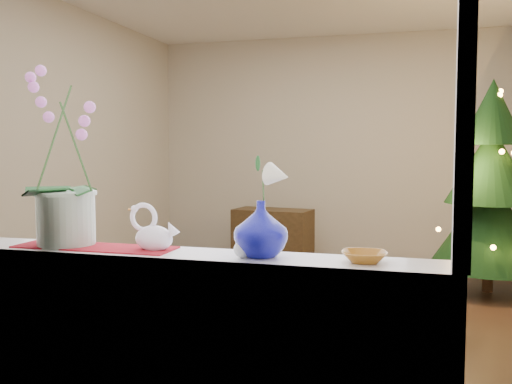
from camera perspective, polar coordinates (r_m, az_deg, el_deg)
ground at (r=4.77m, az=4.00°, el=-11.95°), size 5.00×5.00×0.00m
wall_back at (r=7.05m, az=8.24°, el=4.40°), size 4.50×0.10×2.70m
wall_front at (r=2.19m, az=-9.36°, el=4.56°), size 4.50×0.10×2.70m
wall_left at (r=5.50m, az=-19.60°, el=4.22°), size 0.10×5.00×2.70m
window_apron at (r=2.40m, az=-8.65°, el=-17.68°), size 2.20×0.08×0.88m
windowsill at (r=2.35m, az=-7.87°, el=-6.46°), size 2.20×0.26×0.04m
window_frame at (r=2.25m, az=-9.14°, el=13.52°), size 2.22×0.06×1.60m
runner at (r=2.52m, az=-15.84°, el=-5.32°), size 0.70×0.20×0.01m
orchid_pot at (r=2.58m, az=-18.61°, el=3.46°), size 0.27×0.27×0.78m
swan at (r=2.38m, az=-10.18°, el=-3.60°), size 0.24×0.17×0.19m
blue_vase at (r=2.21m, az=0.49°, el=-3.28°), size 0.31×0.31×0.25m
lily at (r=2.19m, az=0.49°, el=2.44°), size 0.14×0.08×0.19m
paperweight at (r=2.21m, az=-1.37°, el=-5.73°), size 0.08×0.08×0.07m
amber_dish at (r=2.16m, az=10.78°, el=-6.45°), size 0.16×0.16×0.04m
xmas_tree at (r=5.71m, az=22.40°, el=0.52°), size 1.24×1.24×1.98m
side_table at (r=6.54m, az=1.69°, el=-4.57°), size 0.91×0.54×0.65m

